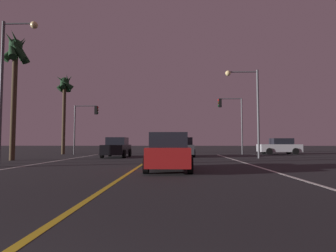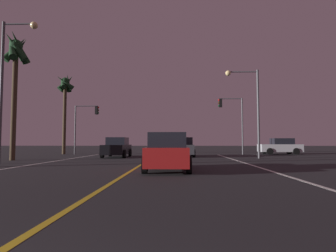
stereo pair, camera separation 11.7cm
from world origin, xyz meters
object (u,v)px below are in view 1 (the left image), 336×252
object	(u,v)px
car_ahead_far	(183,147)
car_lead_same_lane	(169,152)
palm_tree_left_far	(65,90)
palm_tree_left_mid	(15,58)
traffic_light_near_right	(231,113)
street_lamp_right_far	(249,101)
traffic_light_near_left	(86,118)
street_lamp_left_mid	(9,73)
car_oncoming	(117,148)
car_crossing_side	(280,146)

from	to	relation	value
car_ahead_far	car_lead_same_lane	xyz separation A→B (m)	(-0.92, -12.03, 0.00)
palm_tree_left_far	palm_tree_left_mid	bearing A→B (deg)	-87.09
car_ahead_far	palm_tree_left_mid	world-z (taller)	palm_tree_left_mid
traffic_light_near_right	street_lamp_right_far	world-z (taller)	street_lamp_right_far
car_ahead_far	traffic_light_near_left	xyz separation A→B (m)	(-10.21, 4.38, 3.03)
car_ahead_far	traffic_light_near_left	size ratio (longest dim) A/B	0.83
car_ahead_far	street_lamp_left_mid	size ratio (longest dim) A/B	0.50
traffic_light_near_right	traffic_light_near_left	bearing A→B (deg)	-0.00
palm_tree_left_mid	palm_tree_left_far	bearing A→B (deg)	92.91
car_lead_same_lane	street_lamp_left_mid	distance (m)	11.27
car_lead_same_lane	car_oncoming	bearing A→B (deg)	23.36
street_lamp_left_mid	car_crossing_side	bearing A→B (deg)	33.24
palm_tree_left_mid	palm_tree_left_far	world-z (taller)	palm_tree_left_mid
traffic_light_near_right	car_crossing_side	bearing A→B (deg)	-170.41
car_ahead_far	street_lamp_right_far	size ratio (longest dim) A/B	0.61
street_lamp_right_far	palm_tree_left_far	distance (m)	19.46
palm_tree_left_mid	traffic_light_near_left	bearing A→B (deg)	78.73
palm_tree_left_mid	car_oncoming	bearing A→B (deg)	34.87
car_lead_same_lane	traffic_light_near_left	distance (m)	19.10
car_oncoming	car_lead_same_lane	distance (m)	12.06
palm_tree_left_far	street_lamp_right_far	bearing A→B (deg)	-21.58
traffic_light_near_left	palm_tree_left_mid	distance (m)	10.62
car_oncoming	traffic_light_near_left	world-z (taller)	traffic_light_near_left
car_ahead_far	palm_tree_left_mid	size ratio (longest dim) A/B	0.46
traffic_light_near_right	traffic_light_near_left	xyz separation A→B (m)	(-15.39, 0.00, -0.48)
traffic_light_near_left	car_lead_same_lane	bearing A→B (deg)	-60.50
car_ahead_far	traffic_light_near_left	bearing A→B (deg)	66.76
car_oncoming	traffic_light_near_right	xyz separation A→B (m)	(10.89, 5.34, 3.51)
car_oncoming	palm_tree_left_mid	distance (m)	10.22
car_crossing_side	car_oncoming	world-z (taller)	same
traffic_light_near_left	car_crossing_side	bearing A→B (deg)	2.49
traffic_light_near_right	palm_tree_left_mid	world-z (taller)	palm_tree_left_mid
car_crossing_side	traffic_light_near_right	distance (m)	6.45
car_ahead_far	car_oncoming	world-z (taller)	same
palm_tree_left_far	car_oncoming	bearing A→B (deg)	-38.41
palm_tree_left_mid	traffic_light_near_right	bearing A→B (deg)	29.57
palm_tree_left_far	traffic_light_near_right	bearing A→B (deg)	-0.62
street_lamp_right_far	palm_tree_left_far	xyz separation A→B (m)	(-17.97, 7.11, 2.30)
street_lamp_right_far	palm_tree_left_mid	bearing A→B (deg)	9.52
car_lead_same_lane	palm_tree_left_mid	world-z (taller)	palm_tree_left_mid
car_crossing_side	palm_tree_left_far	xyz separation A→B (m)	(-23.20, -0.71, 6.10)
car_oncoming	traffic_light_near_left	xyz separation A→B (m)	(-4.50, 5.34, 3.03)
car_oncoming	palm_tree_left_mid	size ratio (longest dim) A/B	0.46
car_crossing_side	car_oncoming	xyz separation A→B (m)	(-16.22, -6.24, 0.00)
car_ahead_far	street_lamp_right_far	xyz separation A→B (m)	(5.29, -2.53, 3.79)
traffic_light_near_right	traffic_light_near_left	world-z (taller)	traffic_light_near_right
car_ahead_far	car_lead_same_lane	bearing A→B (deg)	175.63
car_oncoming	palm_tree_left_mid	xyz separation A→B (m)	(-6.47, -4.51, 6.50)
car_lead_same_lane	palm_tree_left_mid	size ratio (longest dim) A/B	0.46
street_lamp_left_mid	palm_tree_left_mid	size ratio (longest dim) A/B	0.93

